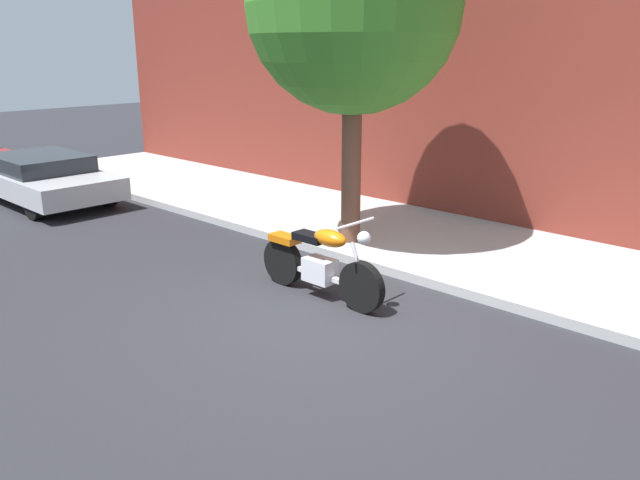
% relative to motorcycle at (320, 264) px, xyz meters
% --- Properties ---
extents(ground_plane, '(60.00, 60.00, 0.00)m').
position_rel_motorcycle_xyz_m(ground_plane, '(0.52, -0.41, -0.47)').
color(ground_plane, '#28282D').
extents(sidewalk, '(24.67, 3.38, 0.14)m').
position_rel_motorcycle_xyz_m(sidewalk, '(0.52, 2.96, -0.40)').
color(sidewalk, '#AEAEAE').
rests_on(sidewalk, ground).
extents(motorcycle, '(2.12, 0.70, 1.16)m').
position_rel_motorcycle_xyz_m(motorcycle, '(0.00, 0.00, 0.00)').
color(motorcycle, black).
rests_on(motorcycle, ground).
extents(parked_car_silver, '(4.05, 1.86, 1.03)m').
position_rel_motorcycle_xyz_m(parked_car_silver, '(-8.13, -0.11, 0.08)').
color(parked_car_silver, black).
rests_on(parked_car_silver, ground).
extents(street_tree, '(3.29, 3.29, 5.50)m').
position_rel_motorcycle_xyz_m(street_tree, '(-1.11, 1.91, 3.36)').
color(street_tree, brown).
rests_on(street_tree, ground).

